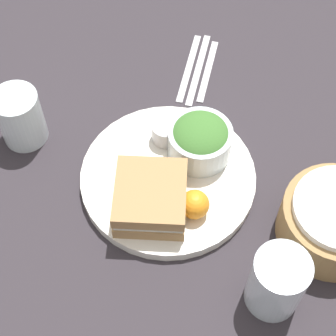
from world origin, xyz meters
TOP-DOWN VIEW (x-y plane):
  - ground_plane at (0.00, 0.00)m, footprint 4.00×4.00m
  - plate at (0.00, 0.00)m, footprint 0.28×0.28m
  - sandwich at (0.06, 0.00)m, footprint 0.15×0.14m
  - salad_bowl at (-0.06, 0.03)m, footprint 0.10×0.10m
  - dressing_cup at (-0.07, -0.03)m, footprint 0.05×0.05m
  - orange_wedge at (0.04, 0.06)m, footprint 0.05×0.05m
  - drink_glass at (0.12, 0.22)m, footprint 0.08×0.08m
  - bread_basket at (-0.02, 0.26)m, footprint 0.16×0.16m
  - fork at (-0.24, -0.07)m, footprint 0.17×0.04m
  - knife at (-0.25, -0.05)m, footprint 0.18×0.05m
  - spoon at (-0.25, -0.03)m, footprint 0.15×0.04m
  - water_glass at (0.02, -0.26)m, footprint 0.08×0.08m

SIDE VIEW (x-z plane):
  - ground_plane at x=0.00m, z-range 0.00..0.00m
  - fork at x=-0.24m, z-range 0.00..0.01m
  - knife at x=-0.25m, z-range 0.00..0.01m
  - spoon at x=-0.25m, z-range 0.00..0.01m
  - plate at x=0.00m, z-range 0.00..0.02m
  - dressing_cup at x=-0.07m, z-range 0.02..0.05m
  - bread_basket at x=-0.02m, z-range 0.00..0.08m
  - orange_wedge at x=0.04m, z-range 0.02..0.06m
  - sandwich at x=0.06m, z-range 0.02..0.07m
  - water_glass at x=0.02m, z-range 0.00..0.10m
  - salad_bowl at x=-0.06m, z-range 0.02..0.09m
  - drink_glass at x=0.12m, z-range 0.00..0.11m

